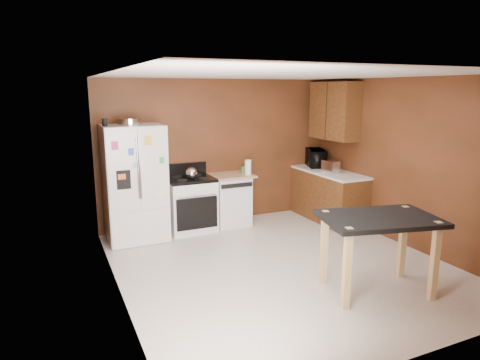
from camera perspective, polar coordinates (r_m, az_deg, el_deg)
floor at (r=5.90m, az=5.52°, el=-11.26°), size 4.50×4.50×0.00m
ceiling at (r=5.42m, az=6.06°, el=13.80°), size 4.50×4.50×0.00m
wall_back at (r=7.53m, az=-2.88°, el=3.79°), size 4.20×0.00×4.20m
wall_front at (r=3.82m, az=23.08°, el=-5.34°), size 4.20×0.00×4.20m
wall_left at (r=4.84m, az=-16.26°, el=-1.31°), size 0.00×4.50×4.50m
wall_right at (r=6.82m, az=21.23°, el=2.13°), size 0.00×4.50×4.50m
roasting_pan at (r=6.72m, az=-14.48°, el=7.56°), size 0.37×0.37×0.09m
pen_cup at (r=6.52m, az=-17.59°, el=7.34°), size 0.07×0.07×0.11m
kettle at (r=6.94m, az=-6.50°, el=0.91°), size 0.19×0.19×0.19m
paper_towel at (r=7.30m, az=1.07°, el=1.70°), size 0.14×0.14×0.26m
green_canister at (r=7.47m, az=0.51°, el=1.37°), size 0.13×0.13×0.11m
toaster at (r=7.61m, az=12.00°, el=1.77°), size 0.21×0.31×0.21m
microwave at (r=8.15m, az=10.07°, el=2.83°), size 0.53×0.63×0.30m
refrigerator at (r=6.80m, az=-13.86°, el=-0.43°), size 0.90×0.80×1.80m
gas_range at (r=7.17m, az=-6.61°, el=-3.12°), size 0.76×0.68×1.10m
dishwasher at (r=7.44m, az=-1.39°, el=-2.56°), size 0.78×0.63×0.89m
right_cabinets at (r=7.80m, az=11.94°, el=1.29°), size 0.63×1.58×2.45m
island at (r=5.15m, az=18.03°, el=-6.11°), size 1.44×1.13×0.92m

